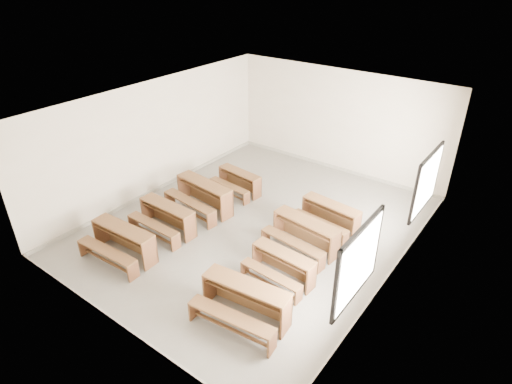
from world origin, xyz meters
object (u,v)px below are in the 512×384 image
Objects in this scene: desk_set_0 at (122,240)px; desk_set_2 at (203,194)px; desk_set_3 at (239,180)px; desk_set_7 at (330,214)px; desk_set_5 at (282,264)px; desk_set_1 at (166,216)px; desk_set_6 at (305,232)px; desk_set_4 at (245,299)px.

desk_set_2 is at bearing 86.25° from desk_set_0.
desk_set_7 is at bearing 3.48° from desk_set_3.
desk_set_5 is (3.30, -1.13, -0.08)m from desk_set_2.
desk_set_1 is 0.93× the size of desk_set_6.
desk_set_0 is 4.17m from desk_set_6.
desk_set_5 reaches higher than desk_set_3.
desk_set_3 is 0.81× the size of desk_set_4.
desk_set_1 is 3.59m from desk_set_4.
desk_set_0 is at bearing -152.97° from desk_set_5.
desk_set_2 reaches higher than desk_set_4.
desk_set_4 is at bearing -84.39° from desk_set_5.
desk_set_5 is at bearing -31.96° from desk_set_3.
desk_set_3 is 3.03m from desk_set_7.
desk_set_6 is at bearing -16.62° from desk_set_3.
desk_set_1 is 3.44m from desk_set_6.
desk_set_4 is 2.60m from desk_set_6.
desk_set_6 is at bearing 7.45° from desk_set_2.
desk_set_2 reaches higher than desk_set_6.
desk_set_7 is (-0.18, 3.69, -0.05)m from desk_set_4.
desk_set_0 is 0.94× the size of desk_set_4.
desk_set_5 is at bearing -75.52° from desk_set_6.
desk_set_3 is 3.20m from desk_set_6.
desk_set_4 reaches higher than desk_set_0.
desk_set_0 is 1.06× the size of desk_set_7.
desk_set_2 is at bearing -153.33° from desk_set_7.
desk_set_2 is 4.19m from desk_set_4.
desk_set_4 is at bearing -78.69° from desk_set_6.
desk_set_2 is 3.12m from desk_set_6.
desk_set_1 is at bearing -150.11° from desk_set_6.
desk_set_1 is 0.88× the size of desk_set_4.
desk_set_1 is 3.33m from desk_set_5.
desk_set_6 is (3.14, 1.41, 0.02)m from desk_set_1.
desk_set_0 is 3.66m from desk_set_5.
desk_set_5 is 0.92× the size of desk_set_7.
desk_set_1 reaches higher than desk_set_5.
desk_set_6 reaches higher than desk_set_1.
desk_set_2 reaches higher than desk_set_1.
desk_set_4 reaches higher than desk_set_1.
desk_set_4 is 1.13× the size of desk_set_7.
desk_set_3 is 0.85× the size of desk_set_6.
desk_set_2 is (0.02, 1.31, 0.04)m from desk_set_1.
desk_set_4 is (3.21, -3.83, 0.08)m from desk_set_3.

